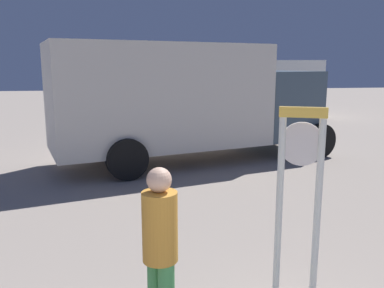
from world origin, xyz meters
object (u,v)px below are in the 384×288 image
standing_clock (299,183)px  box_truck_near (185,99)px  box_truck_far (252,85)px  person_near_clock (160,247)px

standing_clock → box_truck_near: (-0.27, 6.39, 0.34)m
box_truck_near → box_truck_far: size_ratio=1.02×
box_truck_far → standing_clock: bearing=-105.6°
standing_clock → box_truck_far: box_truck_far is taller
person_near_clock → box_truck_far: box_truck_far is taller
person_near_clock → box_truck_far: 17.08m
person_near_clock → box_truck_near: size_ratio=0.21×
standing_clock → box_truck_far: 16.22m
person_near_clock → box_truck_far: (5.79, 16.06, 0.60)m
person_near_clock → box_truck_far: bearing=70.2°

